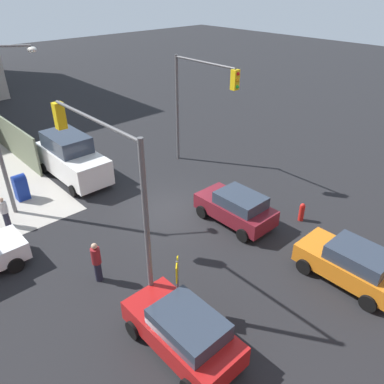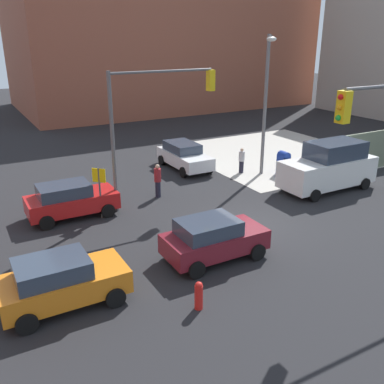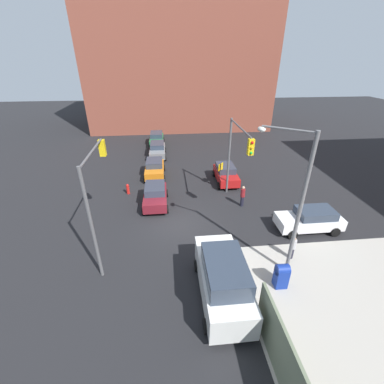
% 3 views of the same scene
% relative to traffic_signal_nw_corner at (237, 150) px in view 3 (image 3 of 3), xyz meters
% --- Properties ---
extents(ground_plane, '(120.00, 120.00, 0.00)m').
position_rel_traffic_signal_nw_corner_xyz_m(ground_plane, '(2.39, -4.50, -4.63)').
color(ground_plane, black).
extents(building_brick_west, '(16.00, 28.00, 22.08)m').
position_rel_traffic_signal_nw_corner_xyz_m(building_brick_west, '(-29.61, -2.57, 6.41)').
color(building_brick_west, brown).
rests_on(building_brick_west, ground).
extents(traffic_signal_nw_corner, '(5.54, 0.36, 6.50)m').
position_rel_traffic_signal_nw_corner_xyz_m(traffic_signal_nw_corner, '(0.00, 0.00, 0.00)').
color(traffic_signal_nw_corner, '#59595B').
rests_on(traffic_signal_nw_corner, ground).
extents(traffic_signal_se_corner, '(4.87, 0.36, 6.50)m').
position_rel_traffic_signal_nw_corner_xyz_m(traffic_signal_se_corner, '(5.05, -9.00, -0.04)').
color(traffic_signal_se_corner, '#59595B').
rests_on(traffic_signal_se_corner, ground).
extents(street_lamp_corner, '(1.79, 2.22, 8.00)m').
position_rel_traffic_signal_nw_corner_xyz_m(street_lamp_corner, '(7.37, 1.00, 0.07)').
color(street_lamp_corner, slate).
rests_on(street_lamp_corner, ground).
extents(warning_sign_two_way, '(0.48, 0.48, 2.40)m').
position_rel_traffic_signal_nw_corner_xyz_m(warning_sign_two_way, '(-3.01, -0.45, -3.00)').
color(warning_sign_two_way, '#4C4C4C').
rests_on(warning_sign_two_way, ground).
extents(mailbox_blue, '(0.56, 0.64, 1.43)m').
position_rel_traffic_signal_nw_corner_xyz_m(mailbox_blue, '(8.59, 0.50, -3.87)').
color(mailbox_blue, navy).
rests_on(mailbox_blue, ground).
extents(fire_hydrant, '(0.26, 0.26, 0.94)m').
position_rel_traffic_signal_nw_corner_xyz_m(fire_hydrant, '(-2.61, -8.70, -4.15)').
color(fire_hydrant, red).
rests_on(fire_hydrant, ground).
extents(coupe_maroon, '(3.87, 2.02, 1.62)m').
position_rel_traffic_signal_nw_corner_xyz_m(coupe_maroon, '(-0.56, -6.23, -3.79)').
color(coupe_maroon, maroon).
rests_on(coupe_maroon, ground).
extents(hatchback_orange, '(3.84, 2.02, 1.62)m').
position_rel_traffic_signal_nw_corner_xyz_m(hatchback_orange, '(-6.20, -6.45, -3.79)').
color(hatchback_orange, orange).
rests_on(hatchback_orange, ground).
extents(hatchback_red, '(4.04, 2.02, 1.62)m').
position_rel_traffic_signal_nw_corner_xyz_m(hatchback_red, '(-4.20, 0.34, -3.79)').
color(hatchback_red, '#B21919').
rests_on(hatchback_red, ground).
extents(sedan_green, '(4.32, 2.02, 1.62)m').
position_rel_traffic_signal_nw_corner_xyz_m(sedan_green, '(-16.57, -6.49, -3.79)').
color(sedan_green, '#1E6638').
rests_on(sedan_green, ground).
extents(coupe_white, '(2.02, 4.37, 1.62)m').
position_rel_traffic_signal_nw_corner_xyz_m(coupe_white, '(3.96, 4.48, -3.79)').
color(coupe_white, white).
rests_on(coupe_white, ground).
extents(sedan_gray, '(4.37, 2.02, 1.62)m').
position_rel_traffic_signal_nw_corner_xyz_m(sedan_gray, '(-11.94, -6.29, -3.79)').
color(sedan_gray, slate).
rests_on(sedan_gray, ground).
extents(van_white_delivery, '(5.40, 2.32, 2.62)m').
position_rel_traffic_signal_nw_corner_xyz_m(van_white_delivery, '(8.98, -2.70, -3.35)').
color(van_white_delivery, white).
rests_on(van_white_delivery, ground).
extents(pedestrian_crossing, '(0.36, 0.36, 1.77)m').
position_rel_traffic_signal_nw_corner_xyz_m(pedestrian_crossing, '(0.39, 0.70, -3.71)').
color(pedestrian_crossing, maroon).
rests_on(pedestrian_crossing, ground).
extents(pedestrian_waiting, '(0.36, 0.36, 1.55)m').
position_rel_traffic_signal_nw_corner_xyz_m(pedestrian_waiting, '(6.59, 2.00, -3.84)').
color(pedestrian_waiting, '#B2B2B7').
rests_on(pedestrian_waiting, ground).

